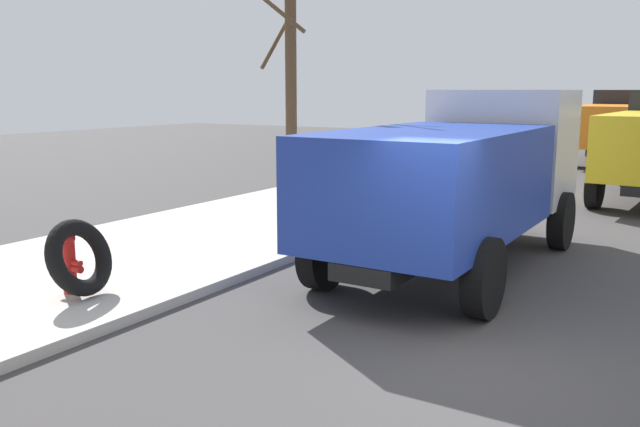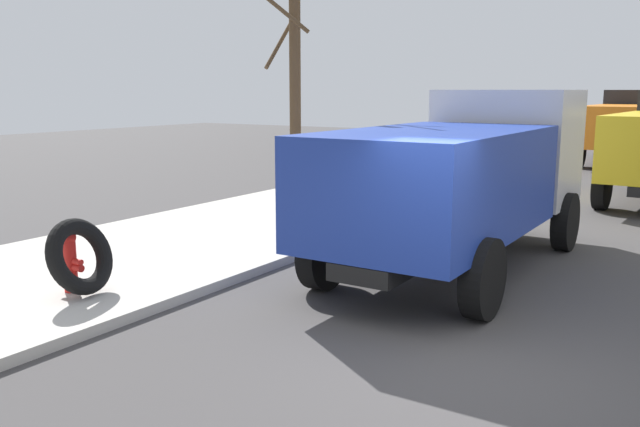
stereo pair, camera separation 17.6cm
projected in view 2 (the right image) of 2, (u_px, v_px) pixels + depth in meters
ground_plane at (450, 364)px, 7.41m from camera, size 80.00×80.00×0.00m
sidewalk_curb at (73, 272)px, 10.85m from camera, size 36.00×5.00×0.15m
fire_hydrant at (70, 258)px, 9.48m from camera, size 0.22×0.50×0.91m
loose_tire at (80, 256)px, 9.31m from camera, size 1.18×0.75×1.12m
dump_truck_blue at (464, 173)px, 11.32m from camera, size 7.00×2.81×3.00m
dump_truck_orange at (627, 124)px, 27.32m from camera, size 7.04×2.89×3.00m
bare_tree at (295, 79)px, 14.32m from camera, size 1.35×1.32×6.27m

